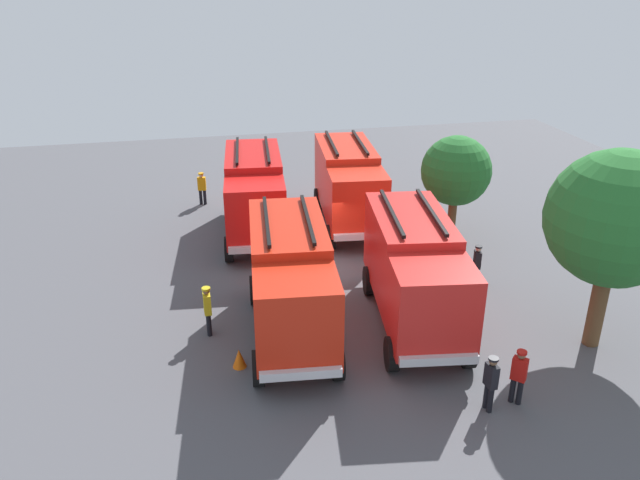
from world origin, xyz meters
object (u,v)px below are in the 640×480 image
(firefighter_0, at_px, (202,187))
(fire_truck_2, at_px, (349,183))
(fire_truck_3, at_px, (415,268))
(firefighter_1, at_px, (208,308))
(firefighter_2, at_px, (477,263))
(firefighter_3, at_px, (491,381))
(fire_truck_0, at_px, (254,192))
(tree_1, at_px, (616,219))
(firefighter_4, at_px, (519,374))
(traffic_cone_0, at_px, (462,297))
(traffic_cone_1, at_px, (239,358))
(fire_truck_1, at_px, (291,278))
(tree_0, at_px, (456,171))

(firefighter_0, bearing_deg, fire_truck_2, 64.70)
(fire_truck_3, distance_m, firefighter_1, 7.16)
(firefighter_1, xyz_separation_m, firefighter_2, (-1.34, 10.44, -0.06))
(fire_truck_3, distance_m, firefighter_3, 5.06)
(fire_truck_0, bearing_deg, tree_1, 46.30)
(firefighter_2, relative_size, firefighter_4, 0.97)
(firefighter_4, bearing_deg, fire_truck_0, -112.57)
(firefighter_1, bearing_deg, firefighter_3, -39.27)
(fire_truck_0, relative_size, traffic_cone_0, 10.72)
(firefighter_0, distance_m, firefighter_4, 20.08)
(fire_truck_2, bearing_deg, tree_1, 30.19)
(firefighter_2, height_order, traffic_cone_1, firefighter_2)
(fire_truck_0, distance_m, fire_truck_3, 9.96)
(traffic_cone_1, bearing_deg, traffic_cone_0, 104.16)
(firefighter_3, height_order, firefighter_4, firefighter_4)
(fire_truck_1, height_order, fire_truck_2, same)
(fire_truck_3, xyz_separation_m, firefighter_4, (4.79, 1.42, -1.16))
(firefighter_3, relative_size, tree_1, 0.26)
(tree_0, bearing_deg, fire_truck_2, -122.01)
(firefighter_0, bearing_deg, firefighter_3, 28.52)
(fire_truck_1, height_order, tree_1, tree_1)
(tree_1, height_order, traffic_cone_1, tree_1)
(tree_1, relative_size, traffic_cone_1, 10.53)
(firefighter_1, xyz_separation_m, tree_1, (3.30, 12.44, 3.47))
(fire_truck_3, distance_m, traffic_cone_0, 3.00)
(firefighter_1, bearing_deg, traffic_cone_1, -70.91)
(fire_truck_2, relative_size, traffic_cone_0, 10.73)
(fire_truck_0, distance_m, traffic_cone_1, 10.57)
(fire_truck_1, xyz_separation_m, firefighter_2, (-1.92, 7.68, -1.19))
(tree_1, bearing_deg, firefighter_3, -64.05)
(firefighter_4, bearing_deg, fire_truck_2, -130.27)
(fire_truck_0, bearing_deg, firefighter_0, -148.79)
(tree_0, bearing_deg, firefighter_0, -122.40)
(firefighter_0, height_order, tree_1, tree_1)
(fire_truck_0, height_order, firefighter_0, fire_truck_0)
(firefighter_4, height_order, traffic_cone_0, firefighter_4)
(fire_truck_1, distance_m, firefighter_3, 7.08)
(firefighter_4, xyz_separation_m, traffic_cone_0, (-5.59, 0.83, -0.65))
(fire_truck_1, relative_size, tree_1, 1.11)
(traffic_cone_1, bearing_deg, tree_1, 84.22)
(fire_truck_0, height_order, firefighter_3, fire_truck_0)
(firefighter_3, bearing_deg, firefighter_4, -177.97)
(firefighter_4, relative_size, traffic_cone_1, 2.79)
(traffic_cone_1, bearing_deg, fire_truck_3, 102.13)
(fire_truck_2, xyz_separation_m, traffic_cone_1, (10.60, -6.29, -1.84))
(fire_truck_3, height_order, traffic_cone_1, fire_truck_3)
(fire_truck_0, xyz_separation_m, firefighter_3, (13.83, 4.93, -1.16))
(firefighter_2, height_order, firefighter_3, firefighter_3)
(fire_truck_3, bearing_deg, firefighter_0, -145.83)
(firefighter_3, height_order, tree_0, tree_0)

